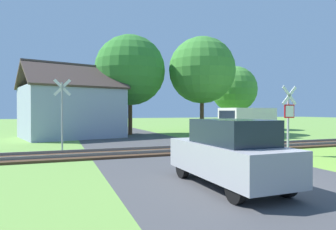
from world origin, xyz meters
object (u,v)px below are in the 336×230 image
Objects in this scene: stop_sign_near at (289,116)px; crossing_sign_far at (62,109)px; parked_car at (229,153)px; house at (72,110)px; tree_far at (234,89)px; tree_right at (202,70)px; mail_truck at (246,122)px; tree_center at (130,70)px.

crossing_sign_far is at bearing -35.64° from stop_sign_near.
crossing_sign_far reaches higher than parked_car.
tree_far is (17.24, 4.28, 2.36)m from house.
tree_right is (-6.22, -4.53, 1.21)m from tree_far.
mail_truck is at bearing -78.14° from tree_right.
tree_right is (11.80, 7.83, 3.54)m from crossing_sign_far.
crossing_sign_far is 8.12m from house.
crossing_sign_far is at bearing 90.26° from mail_truck.
tree_far reaches higher than house.
parked_car is at bearing -53.46° from crossing_sign_far.
house is (-8.69, 13.46, 0.25)m from stop_sign_near.
stop_sign_near is at bearing -16.71° from crossing_sign_far.
tree_far is 25.94m from parked_car.
tree_right is 6.83m from mail_truck.
parked_car is (3.25, -17.28, -1.16)m from house.
tree_far is at bearing -39.75° from mail_truck.
house is 1.62× the size of mail_truck.
stop_sign_near is 19.86m from tree_far.
tree_center reaches higher than stop_sign_near.
mail_truck is at bearing 51.65° from parked_car.
tree_far reaches higher than stop_sign_near.
mail_truck is at bearing -118.09° from tree_far.
crossing_sign_far is 0.70× the size of mail_truck.
crossing_sign_far is at bearing -110.36° from house.
house is (0.79, 8.08, -0.04)m from crossing_sign_far.
tree_right is 1.66× the size of mail_truck.
stop_sign_near is 0.36× the size of tree_right.
tree_center is (-12.43, -3.32, 1.07)m from tree_far.
tree_center is at bearing 37.36° from mail_truck.
house is at bearing 97.29° from crossing_sign_far.
mail_truck is 14.84m from parked_car.
stop_sign_near is 0.77× the size of parked_car.
house is at bearing -166.06° from tree_far.
tree_right is at bearing -106.09° from stop_sign_near.
parked_car is (-1.56, -18.24, -4.60)m from tree_center.
house is 13.25m from mail_truck.
tree_far is at bearing 47.30° from crossing_sign_far.
tree_right is at bearing 46.41° from crossing_sign_far.
crossing_sign_far is 0.42× the size of tree_right.
tree_center is (5.59, 9.04, 3.40)m from crossing_sign_far.
parked_car is (4.04, -9.20, -1.20)m from crossing_sign_far.
tree_right is at bearing 0.20° from mail_truck.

